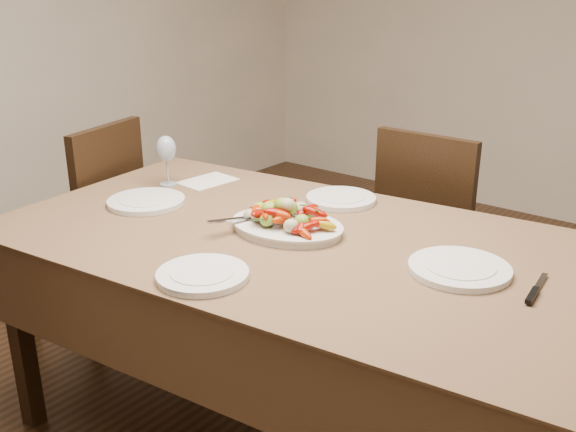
# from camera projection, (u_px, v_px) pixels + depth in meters

# --- Properties ---
(dining_table) EXTENTS (1.95, 1.26, 0.76)m
(dining_table) POSITION_uv_depth(u_px,v_px,m) (288.00, 341.00, 2.12)
(dining_table) COLOR brown
(dining_table) RESTS_ON ground
(chair_far) EXTENTS (0.42, 0.42, 0.95)m
(chair_far) POSITION_uv_depth(u_px,v_px,m) (440.00, 236.00, 2.74)
(chair_far) COLOR black
(chair_far) RESTS_ON ground
(chair_left) EXTENTS (0.51, 0.51, 0.95)m
(chair_left) POSITION_uv_depth(u_px,v_px,m) (80.00, 229.00, 2.81)
(chair_left) COLOR black
(chair_left) RESTS_ON ground
(serving_platter) EXTENTS (0.39, 0.31, 0.02)m
(serving_platter) POSITION_uv_depth(u_px,v_px,m) (287.00, 228.00, 2.01)
(serving_platter) COLOR white
(serving_platter) RESTS_ON dining_table
(roasted_vegetables) EXTENTS (0.32, 0.23, 0.09)m
(roasted_vegetables) POSITION_uv_depth(u_px,v_px,m) (287.00, 211.00, 1.99)
(roasted_vegetables) COLOR #810B02
(roasted_vegetables) RESTS_ON serving_platter
(serving_spoon) EXTENTS (0.29, 0.14, 0.03)m
(serving_spoon) POSITION_uv_depth(u_px,v_px,m) (263.00, 217.00, 2.00)
(serving_spoon) COLOR #9EA0A8
(serving_spoon) RESTS_ON serving_platter
(plate_left) EXTENTS (0.27, 0.27, 0.02)m
(plate_left) POSITION_uv_depth(u_px,v_px,m) (146.00, 202.00, 2.26)
(plate_left) COLOR white
(plate_left) RESTS_ON dining_table
(plate_right) EXTENTS (0.28, 0.28, 0.02)m
(plate_right) POSITION_uv_depth(u_px,v_px,m) (459.00, 269.00, 1.73)
(plate_right) COLOR white
(plate_right) RESTS_ON dining_table
(plate_far) EXTENTS (0.25, 0.25, 0.02)m
(plate_far) POSITION_uv_depth(u_px,v_px,m) (341.00, 199.00, 2.29)
(plate_far) COLOR white
(plate_far) RESTS_ON dining_table
(plate_near) EXTENTS (0.25, 0.25, 0.02)m
(plate_near) POSITION_uv_depth(u_px,v_px,m) (203.00, 275.00, 1.70)
(plate_near) COLOR white
(plate_near) RESTS_ON dining_table
(wine_glass) EXTENTS (0.08, 0.08, 0.20)m
(wine_glass) POSITION_uv_depth(u_px,v_px,m) (167.00, 159.00, 2.44)
(wine_glass) COLOR #8C99A5
(wine_glass) RESTS_ON dining_table
(menu_card) EXTENTS (0.17, 0.22, 0.00)m
(menu_card) POSITION_uv_depth(u_px,v_px,m) (208.00, 181.00, 2.52)
(menu_card) COLOR silver
(menu_card) RESTS_ON dining_table
(table_knife) EXTENTS (0.04, 0.20, 0.01)m
(table_knife) POSITION_uv_depth(u_px,v_px,m) (536.00, 290.00, 1.62)
(table_knife) COLOR #9EA0A8
(table_knife) RESTS_ON dining_table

